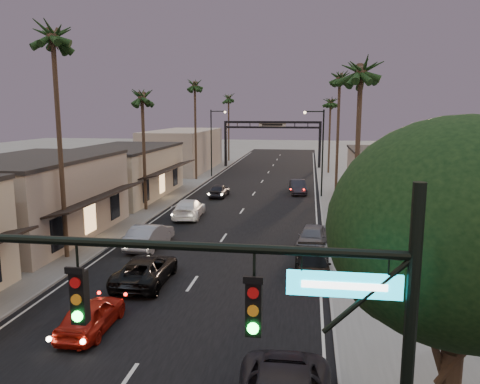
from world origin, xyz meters
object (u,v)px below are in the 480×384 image
(arch, at_px, (272,132))
(palm_rb, at_px, (340,74))
(oncoming_red, at_px, (91,315))
(corner_tree, at_px, (466,240))
(palm_lc, at_px, (142,92))
(palm_far, at_px, (229,96))
(palm_lb, at_px, (52,29))
(oncoming_pickup, at_px, (146,270))
(curbside_black, at_px, (313,265))
(traffic_signal, at_px, (293,336))
(streetlight_left, at_px, (213,138))
(palm_ra, at_px, (361,64))
(palm_rc, at_px, (331,99))
(oncoming_silver, at_px, (149,236))
(streetlight_right, at_px, (320,146))
(palm_ld, at_px, (195,82))

(arch, xyz_separation_m, palm_rb, (8.60, -26.00, 6.88))
(oncoming_red, bearing_deg, corner_tree, 153.65)
(palm_lc, xyz_separation_m, palm_far, (0.30, 42.00, 0.97))
(palm_lb, relative_size, palm_far, 1.15)
(oncoming_pickup, xyz_separation_m, curbside_black, (8.62, 2.16, -0.05))
(traffic_signal, bearing_deg, palm_rb, 85.84)
(streetlight_left, bearing_deg, arch, 60.03)
(traffic_signal, distance_m, arch, 66.24)
(corner_tree, bearing_deg, palm_ra, 93.03)
(palm_ra, bearing_deg, arch, 100.59)
(palm_rc, bearing_deg, corner_tree, -89.11)
(palm_lc, relative_size, palm_rc, 1.00)
(traffic_signal, height_order, oncoming_silver, traffic_signal)
(curbside_black, bearing_deg, streetlight_right, 86.45)
(palm_rb, relative_size, curbside_black, 3.04)
(palm_ld, relative_size, palm_far, 1.08)
(streetlight_left, bearing_deg, palm_far, 93.95)
(palm_lc, bearing_deg, palm_rb, 24.94)
(palm_lb, xyz_separation_m, oncoming_red, (5.85, -8.74, -12.70))
(arch, distance_m, palm_rb, 28.24)
(traffic_signal, height_order, oncoming_red, traffic_signal)
(palm_lc, height_order, palm_ld, palm_ld)
(traffic_signal, distance_m, oncoming_pickup, 17.39)
(traffic_signal, relative_size, palm_ra, 0.64)
(traffic_signal, relative_size, curbside_black, 1.82)
(corner_tree, bearing_deg, arch, 98.62)
(palm_far, bearing_deg, palm_lb, -90.31)
(streetlight_left, height_order, oncoming_pickup, streetlight_left)
(palm_lc, height_order, curbside_black, palm_lc)
(oncoming_red, xyz_separation_m, oncoming_pickup, (0.34, 5.50, 0.04))
(arch, relative_size, oncoming_red, 3.78)
(palm_lc, height_order, palm_far, palm_far)
(palm_ra, height_order, oncoming_silver, palm_ra)
(streetlight_left, bearing_deg, palm_ra, -65.46)
(palm_rc, bearing_deg, palm_lc, -121.56)
(palm_far, relative_size, curbside_black, 2.83)
(palm_lb, bearing_deg, palm_ra, 6.63)
(corner_tree, bearing_deg, curbside_black, 103.67)
(arch, distance_m, streetlight_left, 13.85)
(palm_ld, height_order, palm_rb, same)
(palm_ra, bearing_deg, palm_far, 107.38)
(arch, relative_size, palm_rc, 1.25)
(palm_lb, relative_size, palm_rb, 1.07)
(palm_ld, xyz_separation_m, palm_ra, (17.20, -31.00, -0.97))
(oncoming_red, xyz_separation_m, curbside_black, (8.95, 7.66, -0.01))
(arch, relative_size, palm_ld, 1.07)
(corner_tree, height_order, arch, corner_tree)
(palm_rb, xyz_separation_m, oncoming_pickup, (-11.02, -25.24, -11.69))
(palm_ld, distance_m, palm_rc, 19.51)
(palm_lc, distance_m, curbside_black, 23.29)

